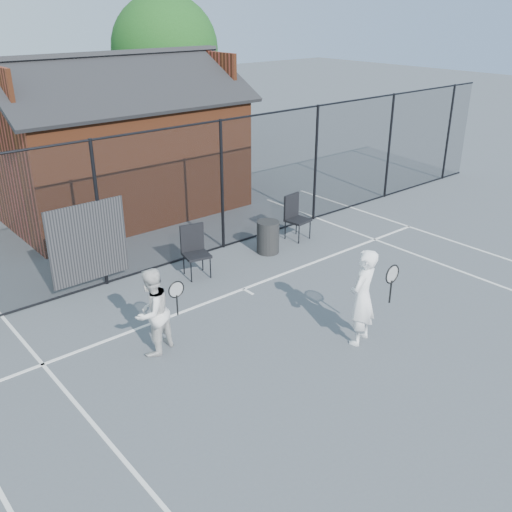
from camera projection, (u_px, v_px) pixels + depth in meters
ground at (357, 353)px, 9.40m from camera, size 80.00×80.00×0.00m
court_lines at (425, 391)px, 8.47m from camera, size 11.02×18.00×0.01m
fence at (173, 200)px, 12.14m from camera, size 22.04×3.00×3.00m
clubhouse at (118, 152)px, 15.36m from camera, size 6.50×4.36×4.19m
tree_right at (165, 49)px, 21.29m from camera, size 3.97×3.97×5.70m
player_front at (363, 297)px, 9.40m from camera, size 0.80×0.64×1.69m
player_back at (152, 312)px, 9.15m from camera, size 0.88×0.79×1.49m
chair_left at (196, 253)px, 11.85m from camera, size 0.62×0.64×1.07m
chair_right at (298, 218)px, 13.75m from camera, size 0.58×0.60×1.07m
waste_bin at (268, 237)px, 13.07m from camera, size 0.63×0.63×0.76m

